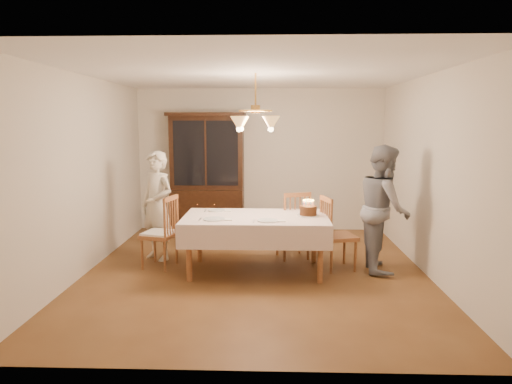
{
  "coord_description": "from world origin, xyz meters",
  "views": [
    {
      "loc": [
        0.2,
        -5.9,
        1.97
      ],
      "look_at": [
        0.0,
        0.2,
        1.05
      ],
      "focal_mm": 32.0,
      "sensor_mm": 36.0,
      "label": 1
    }
  ],
  "objects_px": {
    "china_hutch": "(207,175)",
    "elderly_woman": "(157,206)",
    "dining_table": "(255,222)",
    "chair_far_side": "(293,228)",
    "birthday_cake": "(308,211)"
  },
  "relations": [
    {
      "from": "china_hutch",
      "to": "elderly_woman",
      "type": "height_order",
      "value": "china_hutch"
    },
    {
      "from": "chair_far_side",
      "to": "elderly_woman",
      "type": "distance_m",
      "value": 2.01
    },
    {
      "from": "chair_far_side",
      "to": "birthday_cake",
      "type": "height_order",
      "value": "chair_far_side"
    },
    {
      "from": "china_hutch",
      "to": "birthday_cake",
      "type": "distance_m",
      "value": 2.78
    },
    {
      "from": "elderly_woman",
      "to": "birthday_cake",
      "type": "bearing_deg",
      "value": 19.99
    },
    {
      "from": "chair_far_side",
      "to": "elderly_woman",
      "type": "xyz_separation_m",
      "value": [
        -1.97,
        -0.12,
        0.35
      ]
    },
    {
      "from": "elderly_woman",
      "to": "chair_far_side",
      "type": "bearing_deg",
      "value": 36.82
    },
    {
      "from": "birthday_cake",
      "to": "chair_far_side",
      "type": "bearing_deg",
      "value": 104.96
    },
    {
      "from": "dining_table",
      "to": "birthday_cake",
      "type": "relative_size",
      "value": 6.33
    },
    {
      "from": "dining_table",
      "to": "china_hutch",
      "type": "distance_m",
      "value": 2.47
    },
    {
      "from": "chair_far_side",
      "to": "china_hutch",
      "type": "bearing_deg",
      "value": 132.69
    },
    {
      "from": "dining_table",
      "to": "birthday_cake",
      "type": "bearing_deg",
      "value": 2.0
    },
    {
      "from": "birthday_cake",
      "to": "dining_table",
      "type": "bearing_deg",
      "value": -178.0
    },
    {
      "from": "dining_table",
      "to": "chair_far_side",
      "type": "xyz_separation_m",
      "value": [
        0.53,
        0.65,
        -0.24
      ]
    },
    {
      "from": "dining_table",
      "to": "elderly_woman",
      "type": "xyz_separation_m",
      "value": [
        -1.45,
        0.54,
        0.11
      ]
    }
  ]
}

